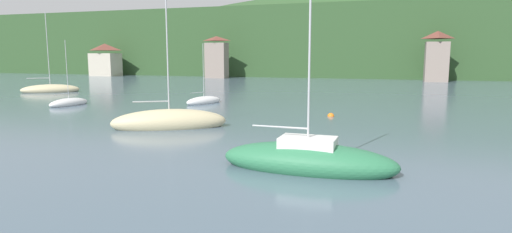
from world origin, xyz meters
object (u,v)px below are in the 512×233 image
Objects in this scene: shore_building_west at (105,60)px; sailboat_far_10 at (69,103)px; sailboat_far_7 at (204,101)px; shore_building_central at (437,57)px; shore_building_westcentral at (217,58)px; sailboat_mid_8 at (308,160)px; sailboat_far_1 at (50,90)px; sailboat_mid_2 at (169,122)px; mooring_buoy_near at (331,116)px.

shore_building_west is 1.17× the size of sailboat_far_10.
shore_building_central is at bearing -5.81° from sailboat_far_7.
shore_building_west is at bearing 178.28° from shore_building_westcentral.
sailboat_far_10 is at bearing 150.10° from sailboat_mid_8.
sailboat_far_1 is 53.74m from sailboat_mid_8.
shore_building_central is at bearing 81.97° from sailboat_mid_8.
sailboat_mid_2 is 0.97× the size of sailboat_mid_8.
sailboat_far_7 is at bearing 159.05° from mooring_buoy_near.
shore_building_west is 102.98m from sailboat_mid_8.
shore_building_central reaches higher than shore_building_west.
sailboat_mid_8 is 17.22× the size of mooring_buoy_near.
sailboat_far_7 is 14.46m from sailboat_far_10.
sailboat_far_7 is at bearing -53.19° from sailboat_far_1.
shore_building_westcentral is 48.88m from shore_building_central.
sailboat_far_7 is 0.68× the size of sailboat_mid_8.
shore_building_west is at bearing 79.04° from sailboat_far_1.
sailboat_far_7 is at bearing 125.58° from sailboat_mid_8.
sailboat_mid_2 is (32.31, -22.13, 0.07)m from sailboat_far_1.
sailboat_mid_2 is 16.19m from sailboat_far_7.
sailboat_far_1 is (-7.40, -44.53, -4.47)m from shore_building_westcentral.
sailboat_mid_8 is at bearing -113.66° from sailboat_far_10.
sailboat_mid_8 reaches higher than sailboat_far_7.
shore_building_west is 0.86× the size of shore_building_westcentral.
shore_building_westcentral reaches higher than mooring_buoy_near.
shore_building_central is at bearing 40.22° from sailboat_mid_2.
shore_building_westcentral is 16.64× the size of mooring_buoy_near.
shore_building_central is 1.43× the size of sailboat_far_10.
sailboat_far_1 is 39.16m from sailboat_mid_2.
shore_building_westcentral is 0.97× the size of sailboat_mid_8.
shore_building_westcentral reaches higher than shore_building_west.
shore_building_west is 89.37m from mooring_buoy_near.
mooring_buoy_near is (28.07, 0.46, -0.26)m from sailboat_far_10.
shore_building_west is 0.82× the size of shore_building_central.
shore_building_west is at bearing 68.40° from sailboat_far_7.
mooring_buoy_near is at bearing -103.11° from shore_building_central.
sailboat_far_1 reaches higher than sailboat_far_10.
sailboat_far_7 is 0.96× the size of sailboat_far_10.
shore_building_central is (81.45, -0.11, 0.90)m from shore_building_west.
shore_building_west is 14.23× the size of mooring_buoy_near.
shore_building_westcentral is (32.58, -0.98, 0.72)m from shore_building_west.
shore_building_central reaches higher than sailboat_mid_2.
sailboat_far_7 is at bearing 75.83° from sailboat_mid_2.
mooring_buoy_near is (42.84, -12.31, -0.38)m from sailboat_far_1.
sailboat_far_1 is at bearing -99.44° from shore_building_westcentral.
sailboat_mid_2 reaches higher than sailboat_far_7.
sailboat_mid_8 is (16.47, -23.85, 0.20)m from sailboat_far_7.
sailboat_mid_2 is at bearing -49.64° from shore_building_west.
sailboat_far_10 is (-41.51, -58.17, -4.78)m from shore_building_central.
sailboat_far_1 is 1.71× the size of sailboat_far_7.
shore_building_central is at bearing -1.03° from sailboat_far_1.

